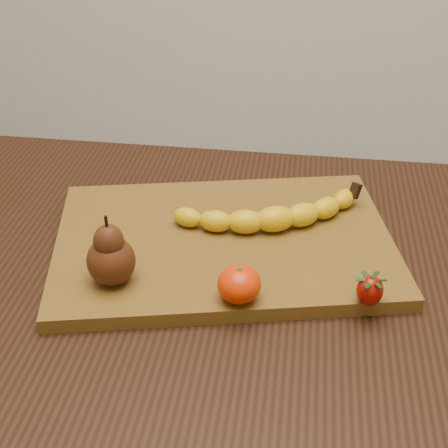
% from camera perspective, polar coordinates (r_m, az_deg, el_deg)
% --- Properties ---
extents(table, '(1.00, 0.70, 0.76)m').
position_cam_1_polar(table, '(0.87, 1.96, -9.96)').
color(table, black).
rests_on(table, ground).
extents(cutting_board, '(0.50, 0.39, 0.02)m').
position_cam_1_polar(cutting_board, '(0.85, 0.00, -1.68)').
color(cutting_board, brown).
rests_on(cutting_board, table).
extents(banana, '(0.24, 0.14, 0.04)m').
position_cam_1_polar(banana, '(0.85, 4.69, 0.46)').
color(banana, yellow).
rests_on(banana, cutting_board).
extents(pear, '(0.07, 0.07, 0.09)m').
position_cam_1_polar(pear, '(0.75, -10.40, -2.33)').
color(pear, '#49210B').
rests_on(pear, cutting_board).
extents(mandarin, '(0.07, 0.07, 0.04)m').
position_cam_1_polar(mandarin, '(0.73, 1.40, -5.53)').
color(mandarin, '#E73002').
rests_on(mandarin, cutting_board).
extents(strawberry, '(0.03, 0.03, 0.04)m').
position_cam_1_polar(strawberry, '(0.74, 13.20, -5.85)').
color(strawberry, '#9C0C04').
rests_on(strawberry, cutting_board).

